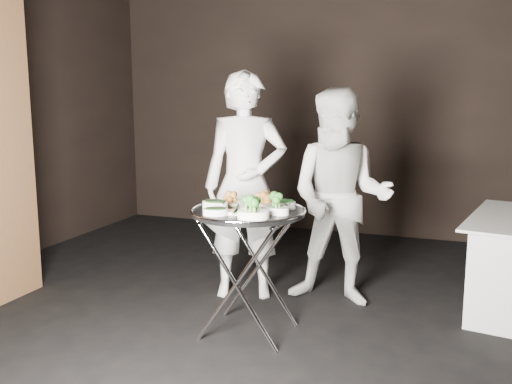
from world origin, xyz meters
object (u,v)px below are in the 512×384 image
(tray_stand, at_px, (248,266))
(serving_tray, at_px, (248,211))
(waiter_left, at_px, (245,185))
(waiter_right, at_px, (340,198))

(tray_stand, bearing_deg, serving_tray, 90.00)
(tray_stand, bearing_deg, waiter_left, 112.73)
(tray_stand, height_order, waiter_left, waiter_left)
(waiter_left, bearing_deg, waiter_right, -12.53)
(tray_stand, height_order, waiter_right, waiter_right)
(waiter_left, relative_size, waiter_right, 1.08)
(serving_tray, bearing_deg, waiter_right, 60.22)
(serving_tray, xyz_separation_m, waiter_right, (0.45, 0.78, -0.02))
(serving_tray, height_order, waiter_right, waiter_right)
(serving_tray, height_order, waiter_left, waiter_left)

